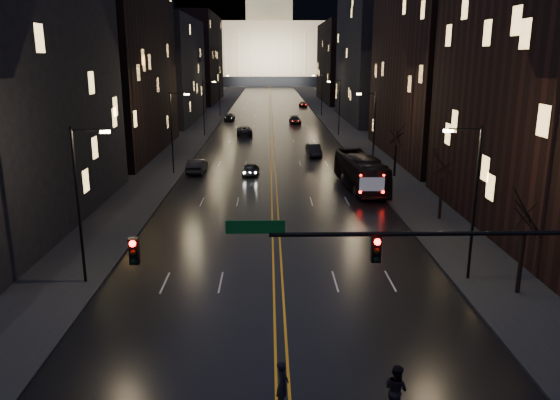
{
  "coord_description": "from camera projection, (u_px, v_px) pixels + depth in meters",
  "views": [
    {
      "loc": [
        -0.49,
        -19.15,
        12.56
      ],
      "look_at": [
        0.19,
        13.82,
        3.89
      ],
      "focal_mm": 35.0,
      "sensor_mm": 36.0,
      "label": 1
    }
  ],
  "objects": [
    {
      "name": "streetlamp_right_far",
      "position": [
        338.0,
        104.0,
        88.33
      ],
      "size": [
        2.13,
        0.25,
        9.0
      ],
      "color": "black",
      "rests_on": "ground"
    },
    {
      "name": "streetlamp_right_mid",
      "position": [
        372.0,
        128.0,
        59.32
      ],
      "size": [
        2.13,
        0.25,
        9.0
      ],
      "color": "black",
      "rests_on": "ground"
    },
    {
      "name": "oncoming_car_a",
      "position": [
        251.0,
        169.0,
        59.63
      ],
      "size": [
        1.94,
        4.14,
        1.37
      ],
      "primitive_type": "imported",
      "rotation": [
        0.0,
        0.0,
        3.06
      ],
      "color": "black",
      "rests_on": "ground"
    },
    {
      "name": "oncoming_car_b",
      "position": [
        197.0,
        166.0,
        60.63
      ],
      "size": [
        1.93,
        4.92,
        1.6
      ],
      "primitive_type": "imported",
      "rotation": [
        0.0,
        0.0,
        3.09
      ],
      "color": "black",
      "rests_on": "ground"
    },
    {
      "name": "capitol",
      "position": [
        269.0,
        47.0,
        259.08
      ],
      "size": [
        90.0,
        50.0,
        58.5
      ],
      "color": "black",
      "rests_on": "ground"
    },
    {
      "name": "road",
      "position": [
        270.0,
        105.0,
        147.42
      ],
      "size": [
        20.0,
        320.0,
        0.02
      ],
      "primitive_type": "cube",
      "color": "black",
      "rests_on": "ground"
    },
    {
      "name": "streetlamp_right_near",
      "position": [
        472.0,
        196.0,
        30.32
      ],
      "size": [
        2.13,
        0.25,
        9.0
      ],
      "color": "black",
      "rests_on": "ground"
    },
    {
      "name": "building_right_dist",
      "position": [
        344.0,
        62.0,
        154.71
      ],
      "size": [
        12.0,
        40.0,
        22.0
      ],
      "primitive_type": "cube",
      "color": "black",
      "rests_on": "ground"
    },
    {
      "name": "tree_right_mid",
      "position": [
        443.0,
        164.0,
        42.1
      ],
      "size": [
        2.4,
        2.4,
        6.65
      ],
      "color": "black",
      "rests_on": "ground"
    },
    {
      "name": "building_left_far",
      "position": [
        165.0,
        70.0,
        107.71
      ],
      "size": [
        12.0,
        34.0,
        20.0
      ],
      "primitive_type": "cube",
      "color": "black",
      "rests_on": "ground"
    },
    {
      "name": "receding_car_d",
      "position": [
        303.0,
        104.0,
        141.22
      ],
      "size": [
        2.59,
        4.92,
        1.32
      ],
      "primitive_type": "imported",
      "rotation": [
        0.0,
        0.0,
        -0.09
      ],
      "color": "black",
      "rests_on": "ground"
    },
    {
      "name": "building_left_dist",
      "position": [
        196.0,
        59.0,
        153.61
      ],
      "size": [
        12.0,
        40.0,
        24.0
      ],
      "primitive_type": "cube",
      "color": "black",
      "rests_on": "ground"
    },
    {
      "name": "traffic_signal",
      "position": [
        439.0,
        261.0,
        20.54
      ],
      "size": [
        17.29,
        0.45,
        7.0
      ],
      "color": "black",
      "rests_on": "ground"
    },
    {
      "name": "receding_car_a",
      "position": [
        314.0,
        150.0,
        70.93
      ],
      "size": [
        1.83,
        4.74,
        1.54
      ],
      "primitive_type": "imported",
      "rotation": [
        0.0,
        0.0,
        0.04
      ],
      "color": "black",
      "rests_on": "ground"
    },
    {
      "name": "streetlamp_left_near",
      "position": [
        81.0,
        198.0,
        29.88
      ],
      "size": [
        2.13,
        0.25,
        9.0
      ],
      "color": "black",
      "rests_on": "ground"
    },
    {
      "name": "receding_car_c",
      "position": [
        295.0,
        120.0,
        105.13
      ],
      "size": [
        2.36,
        5.09,
        1.44
      ],
      "primitive_type": "imported",
      "rotation": [
        0.0,
        0.0,
        0.07
      ],
      "color": "black",
      "rests_on": "ground"
    },
    {
      "name": "building_left_mid",
      "position": [
        109.0,
        45.0,
        69.95
      ],
      "size": [
        12.0,
        30.0,
        28.0
      ],
      "primitive_type": "cube",
      "color": "black",
      "rests_on": "ground"
    },
    {
      "name": "oncoming_car_c",
      "position": [
        244.0,
        131.0,
        90.02
      ],
      "size": [
        2.84,
        5.58,
        1.51
      ],
      "primitive_type": "imported",
      "rotation": [
        0.0,
        0.0,
        3.2
      ],
      "color": "black",
      "rests_on": "ground"
    },
    {
      "name": "streetlamp_left_dist",
      "position": [
        220.0,
        93.0,
        116.9
      ],
      "size": [
        2.13,
        0.25,
        9.0
      ],
      "color": "black",
      "rests_on": "ground"
    },
    {
      "name": "center_line",
      "position": [
        270.0,
        105.0,
        147.41
      ],
      "size": [
        0.62,
        320.0,
        0.01
      ],
      "primitive_type": "cube",
      "color": "orange",
      "rests_on": "road"
    },
    {
      "name": "receding_car_b",
      "position": [
        312.0,
        147.0,
        74.21
      ],
      "size": [
        1.85,
        3.87,
        1.28
      ],
      "primitive_type": "imported",
      "rotation": [
        0.0,
        0.0,
        0.09
      ],
      "color": "black",
      "rests_on": "ground"
    },
    {
      "name": "sidewalk_right",
      "position": [
        322.0,
        104.0,
        147.68
      ],
      "size": [
        8.0,
        320.0,
        0.16
      ],
      "primitive_type": "cube",
      "color": "black",
      "rests_on": "ground"
    },
    {
      "name": "pedestrian_b",
      "position": [
        396.0,
        389.0,
        19.62
      ],
      "size": [
        0.99,
        1.07,
        1.95
      ],
      "primitive_type": "imported",
      "rotation": [
        0.0,
        0.0,
        2.23
      ],
      "color": "black",
      "rests_on": "ground"
    },
    {
      "name": "tree_right_near",
      "position": [
        526.0,
        215.0,
        28.57
      ],
      "size": [
        2.4,
        2.4,
        6.65
      ],
      "color": "black",
      "rests_on": "ground"
    },
    {
      "name": "pedestrian_a",
      "position": [
        283.0,
        385.0,
        19.98
      ],
      "size": [
        0.52,
        0.73,
        1.86
      ],
      "primitive_type": "imported",
      "rotation": [
        0.0,
        0.0,
        1.45
      ],
      "color": "black",
      "rests_on": "ground"
    },
    {
      "name": "ground",
      "position": [
        282.0,
        382.0,
        21.72
      ],
      "size": [
        900.0,
        900.0,
        0.0
      ],
      "primitive_type": "plane",
      "color": "black",
      "rests_on": "ground"
    },
    {
      "name": "sidewalk_left",
      "position": [
        219.0,
        105.0,
        147.12
      ],
      "size": [
        8.0,
        320.0,
        0.16
      ],
      "primitive_type": "cube",
      "color": "black",
      "rests_on": "ground"
    },
    {
      "name": "building_right_tall",
      "position": [
        446.0,
        2.0,
        65.66
      ],
      "size": [
        12.0,
        30.0,
        38.0
      ],
      "primitive_type": "cube",
      "color": "black",
      "rests_on": "ground"
    },
    {
      "name": "streetlamp_left_mid",
      "position": [
        173.0,
        128.0,
        58.89
      ],
      "size": [
        2.13,
        0.25,
        9.0
      ],
      "color": "black",
      "rests_on": "ground"
    },
    {
      "name": "bus",
      "position": [
        361.0,
        172.0,
        53.37
      ],
      "size": [
        3.8,
        12.02,
        3.29
      ],
      "primitive_type": "imported",
      "rotation": [
        0.0,
        0.0,
        0.09
      ],
      "color": "black",
      "rests_on": "ground"
    },
    {
      "name": "building_right_mid",
      "position": [
        377.0,
        55.0,
        107.79
      ],
      "size": [
        12.0,
        34.0,
        26.0
      ],
      "primitive_type": "cube",
      "color": "black",
      "rests_on": "ground"
    },
    {
      "name": "tree_right_far",
      "position": [
        396.0,
        135.0,
        57.58
      ],
      "size": [
        2.4,
        2.4,
        6.65
      ],
      "color": "black",
      "rests_on": "ground"
    },
    {
      "name": "streetlamp_right_dist",
      "position": [
        321.0,
        93.0,
        117.34
      ],
      "size": [
        2.13,
        0.25,
        9.0
      ],
      "color": "black",
      "rests_on": "ground"
    },
    {
      "name": "oncoming_car_d",
      "position": [
        229.0,
        117.0,
        111.09
      ],
      "size": [
        2.1,
        5.17,
        1.5
      ],
      "primitive_type": "imported",
      "rotation": [
        0.0,
        0.0,
        3.14
      ],
      "color": "black",
      "rests_on": "ground"
    },
    {
      "name": "streetlamp_left_far",
      "position": [
        205.0,
        105.0,
        87.89
      ],
      "size": [
        2.13,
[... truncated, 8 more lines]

